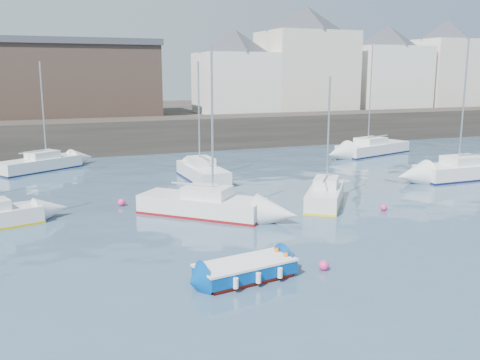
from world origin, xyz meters
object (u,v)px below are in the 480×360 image
object	(u,v)px
sailboat_c	(325,195)
sailboat_h	(40,164)
sailboat_b	(202,205)
buoy_mid	(384,211)
sailboat_d	(466,170)
blue_dinghy	(245,269)
sailboat_g	(373,148)
sailboat_f	(202,172)
buoy_far	(122,206)
buoy_near	(324,270)

from	to	relation	value
sailboat_c	sailboat_h	world-z (taller)	sailboat_h
sailboat_b	buoy_mid	size ratio (longest dim) A/B	23.11
sailboat_d	sailboat_h	xyz separation A→B (m)	(-27.40, 13.93, -0.06)
blue_dinghy	sailboat_c	bearing A→B (deg)	46.15
sailboat_g	sailboat_h	bearing A→B (deg)	175.60
sailboat_f	buoy_mid	xyz separation A→B (m)	(6.54, -11.31, -0.56)
sailboat_h	buoy_far	distance (m)	13.62
buoy_far	buoy_mid	bearing A→B (deg)	-25.58
buoy_near	buoy_mid	bearing A→B (deg)	41.10
buoy_near	buoy_far	bearing A→B (deg)	113.31
blue_dinghy	buoy_near	bearing A→B (deg)	-3.78
sailboat_h	buoy_near	world-z (taller)	sailboat_h
sailboat_h	buoy_far	world-z (taller)	sailboat_h
sailboat_b	buoy_far	xyz separation A→B (m)	(-3.57, 3.49, -0.55)
sailboat_f	buoy_near	bearing A→B (deg)	-92.78
sailboat_b	sailboat_d	xyz separation A→B (m)	(19.90, 2.60, 0.02)
buoy_near	buoy_far	distance (m)	13.73
buoy_mid	sailboat_f	bearing A→B (deg)	120.06
sailboat_c	sailboat_g	xyz separation A→B (m)	(13.43, 14.64, 0.01)
sailboat_c	buoy_far	size ratio (longest dim) A/B	16.75
sailboat_d	buoy_near	size ratio (longest dim) A/B	24.38
sailboat_d	sailboat_g	bearing A→B (deg)	86.97
blue_dinghy	sailboat_h	xyz separation A→B (m)	(-6.29, 25.44, 0.14)
blue_dinghy	sailboat_f	world-z (taller)	sailboat_f
sailboat_f	buoy_far	xyz separation A→B (m)	(-6.29, -5.16, -0.56)
blue_dinghy	sailboat_h	world-z (taller)	sailboat_h
sailboat_b	sailboat_h	size ratio (longest dim) A/B	1.06
sailboat_b	buoy_mid	bearing A→B (deg)	-15.97
blue_dinghy	buoy_far	xyz separation A→B (m)	(-2.37, 12.40, -0.38)
buoy_far	sailboat_f	bearing A→B (deg)	39.36
sailboat_d	sailboat_f	xyz separation A→B (m)	(-17.18, 6.06, -0.02)
buoy_far	sailboat_c	bearing A→B (deg)	-19.44
sailboat_b	sailboat_h	distance (m)	18.14
sailboat_f	sailboat_b	bearing A→B (deg)	-107.51
sailboat_d	sailboat_f	size ratio (longest dim) A/B	1.20
blue_dinghy	sailboat_c	distance (m)	11.98
sailboat_f	sailboat_h	world-z (taller)	sailboat_h
blue_dinghy	buoy_far	distance (m)	12.63
sailboat_d	sailboat_f	distance (m)	18.21
buoy_near	sailboat_f	bearing A→B (deg)	87.22
blue_dinghy	sailboat_d	bearing A→B (deg)	28.61
buoy_far	sailboat_h	bearing A→B (deg)	106.77
sailboat_b	buoy_far	distance (m)	5.02
sailboat_b	sailboat_c	world-z (taller)	sailboat_b
sailboat_c	sailboat_h	distance (m)	22.25
sailboat_c	sailboat_d	world-z (taller)	sailboat_d
sailboat_c	sailboat_f	size ratio (longest dim) A/B	0.88
sailboat_g	blue_dinghy	bearing A→B (deg)	-133.02
sailboat_f	sailboat_h	distance (m)	12.90
sailboat_b	sailboat_h	world-z (taller)	sailboat_b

